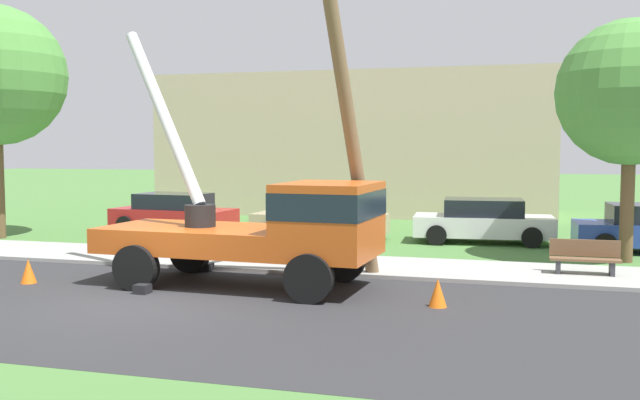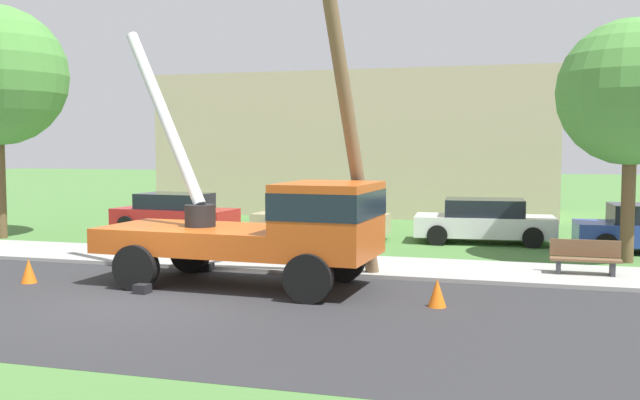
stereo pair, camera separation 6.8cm
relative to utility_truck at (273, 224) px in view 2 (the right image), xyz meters
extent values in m
plane|color=#477538|center=(-2.21, 9.68, -1.41)|extent=(120.00, 120.00, 0.00)
cube|color=#2B2B2D|center=(-2.21, -2.32, -1.40)|extent=(80.00, 7.89, 0.01)
cube|color=#9E9E99|center=(-2.21, 3.08, -1.36)|extent=(80.00, 2.91, 0.10)
cube|color=#C65119|center=(-1.80, 0.07, -0.38)|extent=(4.41, 2.60, 0.55)
cube|color=#C65119|center=(1.29, -0.07, 0.14)|extent=(2.01, 2.49, 1.60)
cube|color=#19232D|center=(1.29, -0.07, 0.49)|extent=(2.03, 2.51, 0.56)
cylinder|color=black|center=(-1.78, 0.07, 0.14)|extent=(0.70, 0.70, 0.50)
cylinder|color=silver|center=(-3.03, 0.78, 2.44)|extent=(2.83, 1.78, 4.26)
cube|color=black|center=(-2.47, -1.35, -1.31)|extent=(0.31, 0.31, 0.20)
cube|color=black|center=(-2.33, 1.55, -1.31)|extent=(0.31, 0.31, 0.20)
cylinder|color=black|center=(1.20, -1.27, -0.91)|extent=(1.00, 0.30, 1.00)
cylinder|color=black|center=(1.31, 1.13, -0.91)|extent=(1.00, 0.30, 1.00)
cylinder|color=black|center=(-2.77, -1.09, -0.91)|extent=(1.00, 0.30, 1.00)
cylinder|color=black|center=(-2.66, 1.31, -0.91)|extent=(1.00, 0.30, 1.00)
cylinder|color=brown|center=(1.36, 0.98, 2.94)|extent=(1.33, 2.57, 8.77)
cone|color=orange|center=(3.71, -0.91, -1.13)|extent=(0.36, 0.36, 0.56)
cone|color=orange|center=(-5.56, -1.02, -1.13)|extent=(0.36, 0.36, 0.56)
cube|color=#B21E1E|center=(-6.85, 8.57, -0.86)|extent=(4.52, 2.12, 0.65)
cube|color=black|center=(-6.85, 8.57, -0.26)|extent=(2.58, 1.83, 0.55)
cylinder|color=black|center=(-5.47, 7.57, -1.09)|extent=(0.64, 0.22, 0.64)
cylinder|color=black|center=(-5.34, 9.36, -1.09)|extent=(0.64, 0.22, 0.64)
cylinder|color=black|center=(-8.37, 7.78, -1.09)|extent=(0.64, 0.22, 0.64)
cylinder|color=black|center=(-8.24, 9.58, -1.09)|extent=(0.64, 0.22, 0.64)
cube|color=tan|center=(-1.24, 8.14, -0.86)|extent=(4.45, 1.92, 0.65)
cube|color=black|center=(-1.24, 8.14, -0.26)|extent=(2.51, 1.72, 0.55)
cylinder|color=black|center=(0.19, 7.20, -1.09)|extent=(0.64, 0.22, 0.64)
cylinder|color=black|center=(0.24, 9.00, -1.09)|extent=(0.64, 0.22, 0.64)
cylinder|color=black|center=(-2.71, 7.28, -1.09)|extent=(0.64, 0.22, 0.64)
cylinder|color=black|center=(-2.67, 9.08, -1.09)|extent=(0.64, 0.22, 0.64)
cube|color=silver|center=(4.06, 8.83, -0.86)|extent=(4.52, 2.12, 0.65)
cube|color=black|center=(4.06, 8.83, -0.26)|extent=(2.58, 1.83, 0.55)
cylinder|color=black|center=(5.57, 8.04, -1.09)|extent=(0.64, 0.22, 0.64)
cylinder|color=black|center=(5.44, 9.84, -1.09)|extent=(0.64, 0.22, 0.64)
cylinder|color=black|center=(2.68, 7.83, -1.09)|extent=(0.64, 0.22, 0.64)
cylinder|color=black|center=(2.54, 9.62, -1.09)|extent=(0.64, 0.22, 0.64)
cylinder|color=black|center=(7.58, 6.99, -1.09)|extent=(0.64, 0.22, 0.64)
cylinder|color=black|center=(7.48, 8.79, -1.09)|extent=(0.64, 0.22, 0.64)
cube|color=brown|center=(6.71, 3.08, -0.96)|extent=(1.60, 0.44, 0.06)
cube|color=brown|center=(6.71, 3.28, -0.71)|extent=(1.60, 0.06, 0.40)
cube|color=#333338|center=(6.11, 3.08, -1.18)|extent=(0.10, 0.40, 0.45)
cube|color=#333338|center=(7.31, 3.08, -1.18)|extent=(0.10, 0.40, 0.45)
cylinder|color=brown|center=(-11.80, 5.54, 1.15)|extent=(0.36, 0.36, 5.12)
cylinder|color=brown|center=(7.97, 5.89, 0.71)|extent=(0.36, 0.36, 4.25)
sphere|color=#4C8C3D|center=(7.97, 5.89, 3.14)|extent=(3.88, 3.88, 3.88)
cube|color=#C6B293|center=(-2.32, 18.32, 1.79)|extent=(18.00, 6.00, 6.40)
camera|label=1|loc=(5.25, -14.77, 1.72)|focal=40.26mm
camera|label=2|loc=(5.32, -14.75, 1.72)|focal=40.26mm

